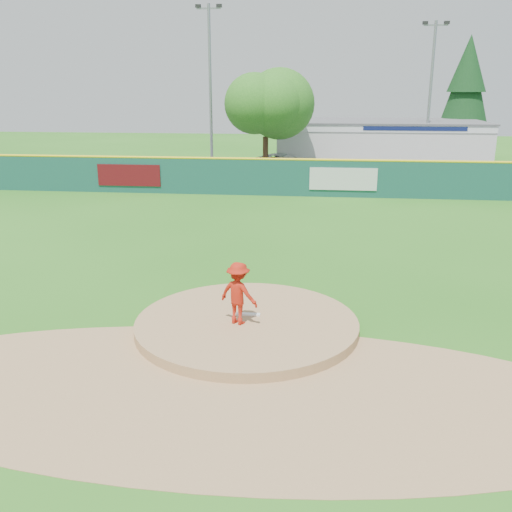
# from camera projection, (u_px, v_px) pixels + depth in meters

# --- Properties ---
(ground) EXTENTS (120.00, 120.00, 0.00)m
(ground) POSITION_uv_depth(u_px,v_px,m) (247.00, 329.00, 14.14)
(ground) COLOR #286B19
(ground) RESTS_ON ground
(pitchers_mound) EXTENTS (5.50, 5.50, 0.50)m
(pitchers_mound) POSITION_uv_depth(u_px,v_px,m) (247.00, 329.00, 14.14)
(pitchers_mound) COLOR #9E774C
(pitchers_mound) RESTS_ON ground
(pitching_rubber) EXTENTS (0.60, 0.15, 0.04)m
(pitching_rubber) POSITION_uv_depth(u_px,v_px,m) (248.00, 314.00, 14.35)
(pitching_rubber) COLOR white
(pitching_rubber) RESTS_ON pitchers_mound
(infield_dirt_arc) EXTENTS (15.40, 15.40, 0.01)m
(infield_dirt_arc) POSITION_uv_depth(u_px,v_px,m) (227.00, 390.00, 11.28)
(infield_dirt_arc) COLOR #9E774C
(infield_dirt_arc) RESTS_ON ground
(parking_lot) EXTENTS (44.00, 16.00, 0.02)m
(parking_lot) POSITION_uv_depth(u_px,v_px,m) (297.00, 172.00, 39.84)
(parking_lot) COLOR #38383A
(parking_lot) RESTS_ON ground
(pitcher) EXTENTS (1.14, 0.93, 1.54)m
(pitcher) POSITION_uv_depth(u_px,v_px,m) (238.00, 293.00, 13.66)
(pitcher) COLOR #B21E0F
(pitcher) RESTS_ON pitchers_mound
(van) EXTENTS (5.51, 3.72, 1.40)m
(van) POSITION_uv_depth(u_px,v_px,m) (284.00, 164.00, 38.56)
(van) COLOR silver
(van) RESTS_ON parking_lot
(pool_building_grp) EXTENTS (15.20, 8.20, 3.31)m
(pool_building_grp) POSITION_uv_depth(u_px,v_px,m) (379.00, 143.00, 43.47)
(pool_building_grp) COLOR silver
(pool_building_grp) RESTS_ON ground
(fence_banners) EXTENTS (15.49, 0.04, 1.20)m
(fence_banners) POSITION_uv_depth(u_px,v_px,m) (234.00, 177.00, 31.25)
(fence_banners) COLOR #580C11
(fence_banners) RESTS_ON ground
(playground_slide) EXTENTS (0.98, 2.76, 1.52)m
(playground_slide) POSITION_uv_depth(u_px,v_px,m) (31.00, 168.00, 36.27)
(playground_slide) COLOR blue
(playground_slide) RESTS_ON ground
(outfield_fence) EXTENTS (40.00, 0.14, 2.07)m
(outfield_fence) POSITION_uv_depth(u_px,v_px,m) (289.00, 176.00, 30.96)
(outfield_fence) COLOR #16473F
(outfield_fence) RESTS_ON ground
(deciduous_tree) EXTENTS (5.60, 5.60, 7.36)m
(deciduous_tree) POSITION_uv_depth(u_px,v_px,m) (266.00, 106.00, 36.86)
(deciduous_tree) COLOR #382314
(deciduous_tree) RESTS_ON ground
(conifer_tree) EXTENTS (4.40, 4.40, 9.50)m
(conifer_tree) POSITION_uv_depth(u_px,v_px,m) (466.00, 89.00, 45.41)
(conifer_tree) COLOR #382314
(conifer_tree) RESTS_ON ground
(light_pole_left) EXTENTS (1.75, 0.25, 11.00)m
(light_pole_left) POSITION_uv_depth(u_px,v_px,m) (210.00, 82.00, 38.77)
(light_pole_left) COLOR gray
(light_pole_left) RESTS_ON ground
(light_pole_right) EXTENTS (1.75, 0.25, 10.00)m
(light_pole_right) POSITION_uv_depth(u_px,v_px,m) (430.00, 90.00, 39.18)
(light_pole_right) COLOR gray
(light_pole_right) RESTS_ON ground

